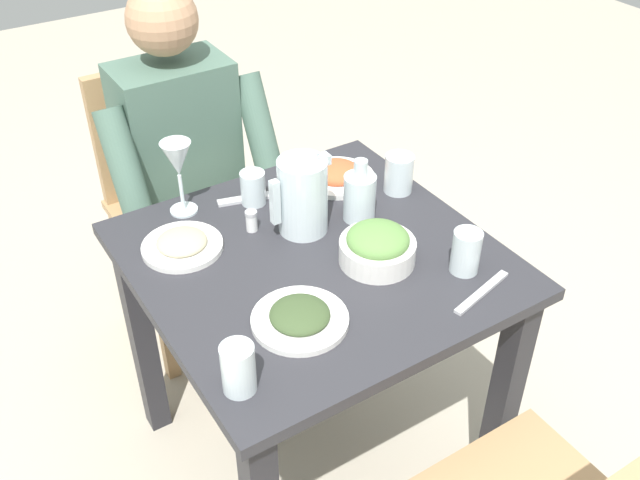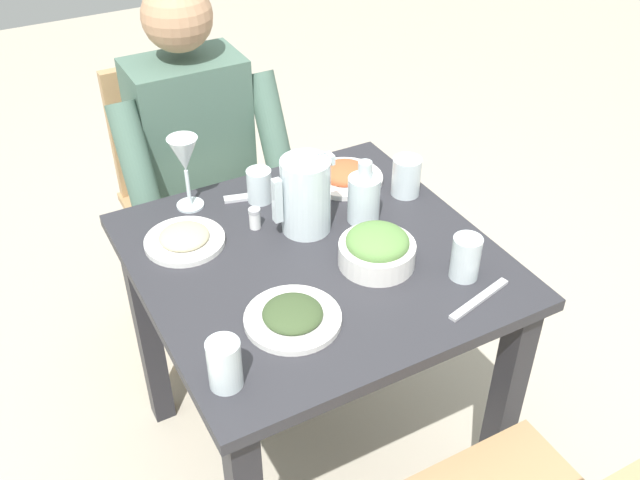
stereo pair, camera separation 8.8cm
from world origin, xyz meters
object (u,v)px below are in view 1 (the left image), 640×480
(oil_carafe, at_px, (359,199))
(salt_shaker, at_px, (251,221))
(plate_rice_curry, at_px, (337,174))
(water_glass_near_right, at_px, (466,252))
(water_pitcher, at_px, (302,196))
(plate_dolmas, at_px, (300,317))
(chair_near, at_px, (172,191))
(water_glass_center, at_px, (399,174))
(diner_near, at_px, (195,180))
(water_glass_far_left, at_px, (253,188))
(salad_bowl, at_px, (378,246))
(dining_table, at_px, (315,299))
(water_glass_by_pitcher, at_px, (238,368))
(wine_glass, at_px, (178,163))
(plate_beans, at_px, (182,244))

(oil_carafe, xyz_separation_m, salt_shaker, (0.25, -0.10, -0.03))
(plate_rice_curry, height_order, water_glass_near_right, water_glass_near_right)
(water_pitcher, relative_size, plate_dolmas, 0.93)
(chair_near, xyz_separation_m, salt_shaker, (0.01, 0.59, 0.24))
(water_glass_center, xyz_separation_m, oil_carafe, (0.16, 0.05, 0.00))
(plate_dolmas, relative_size, water_glass_center, 1.98)
(water_pitcher, bearing_deg, plate_rice_curry, -143.28)
(diner_near, bearing_deg, water_glass_far_left, 99.65)
(salad_bowl, bearing_deg, dining_table, -41.62)
(water_glass_near_right, bearing_deg, water_glass_center, -102.49)
(water_pitcher, height_order, salad_bowl, water_pitcher)
(dining_table, xyz_separation_m, water_glass_near_right, (-0.26, 0.23, 0.19))
(plate_rice_curry, bearing_deg, salad_bowl, 71.27)
(water_glass_by_pitcher, height_order, wine_glass, wine_glass)
(plate_dolmas, relative_size, plate_rice_curry, 1.00)
(plate_beans, xyz_separation_m, water_glass_by_pitcher, (0.08, 0.46, 0.04))
(salad_bowl, bearing_deg, wine_glass, -55.64)
(diner_near, distance_m, water_glass_far_left, 0.30)
(salad_bowl, height_order, oil_carafe, oil_carafe)
(plate_rice_curry, xyz_separation_m, wine_glass, (0.41, -0.08, 0.12))
(plate_dolmas, distance_m, wine_glass, 0.53)
(water_glass_near_right, xyz_separation_m, oil_carafe, (0.08, -0.30, 0.00))
(salad_bowl, distance_m, wine_glass, 0.53)
(chair_near, xyz_separation_m, water_pitcher, (-0.09, 0.65, 0.31))
(diner_near, relative_size, wine_glass, 6.09)
(water_glass_far_left, relative_size, water_glass_near_right, 0.85)
(water_pitcher, relative_size, salt_shaker, 3.52)
(plate_dolmas, xyz_separation_m, water_glass_center, (-0.48, -0.30, 0.04))
(dining_table, distance_m, water_glass_by_pitcher, 0.47)
(diner_near, distance_m, salad_bowl, 0.68)
(chair_near, xyz_separation_m, wine_glass, (0.12, 0.42, 0.35))
(water_pitcher, bearing_deg, plate_beans, -16.23)
(water_glass_far_left, xyz_separation_m, water_glass_center, (-0.35, 0.15, 0.01))
(plate_rice_curry, xyz_separation_m, water_glass_near_right, (-0.03, 0.48, 0.03))
(plate_dolmas, bearing_deg, plate_rice_curry, -131.15)
(plate_beans, height_order, water_glass_near_right, water_glass_near_right)
(diner_near, height_order, salt_shaker, diner_near)
(chair_near, height_order, salt_shaker, chair_near)
(oil_carafe, bearing_deg, diner_near, -63.80)
(plate_dolmas, xyz_separation_m, water_glass_far_left, (-0.13, -0.45, 0.03))
(diner_near, relative_size, water_glass_near_right, 11.50)
(salad_bowl, xyz_separation_m, water_glass_far_left, (0.12, -0.37, 0.00))
(plate_dolmas, relative_size, wine_glass, 1.04)
(plate_beans, relative_size, water_glass_near_right, 1.84)
(plate_dolmas, height_order, plate_rice_curry, plate_rice_curry)
(water_glass_near_right, relative_size, salt_shaker, 1.92)
(salt_shaker, bearing_deg, oil_carafe, 158.89)
(diner_near, height_order, plate_rice_curry, diner_near)
(plate_beans, distance_m, water_glass_far_left, 0.25)
(chair_near, xyz_separation_m, water_glass_far_left, (-0.05, 0.48, 0.25))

